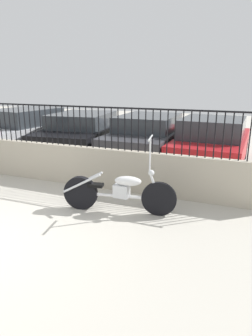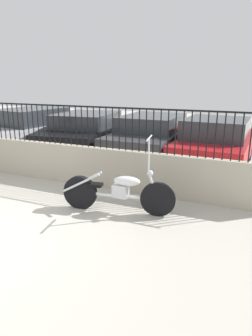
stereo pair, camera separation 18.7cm
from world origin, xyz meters
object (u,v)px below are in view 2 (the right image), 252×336
(car_red, at_px, (216,143))
(car_dark_grey, at_px, (153,137))
(car_silver, at_px, (36,129))
(car_black, at_px, (89,133))
(motorcycle_white, at_px, (113,191))

(car_red, bearing_deg, car_dark_grey, 87.56)
(car_silver, xyz_separation_m, car_black, (2.06, 0.19, -0.02))
(motorcycle_white, distance_m, car_black, 4.79)
(car_black, distance_m, car_dark_grey, 2.19)
(car_silver, xyz_separation_m, car_dark_grey, (4.24, 0.34, -0.03))
(car_silver, relative_size, car_red, 1.17)
(car_dark_grey, relative_size, car_red, 1.08)
(car_black, bearing_deg, motorcycle_white, -151.37)
(motorcycle_white, xyz_separation_m, car_silver, (-4.82, 3.71, 0.32))
(car_black, bearing_deg, car_silver, 88.47)
(car_black, bearing_deg, car_red, -96.81)
(car_silver, bearing_deg, car_black, -78.04)
(car_silver, height_order, car_black, car_silver)
(motorcycle_white, relative_size, car_silver, 0.45)
(motorcycle_white, xyz_separation_m, car_dark_grey, (-0.58, 4.05, 0.29))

